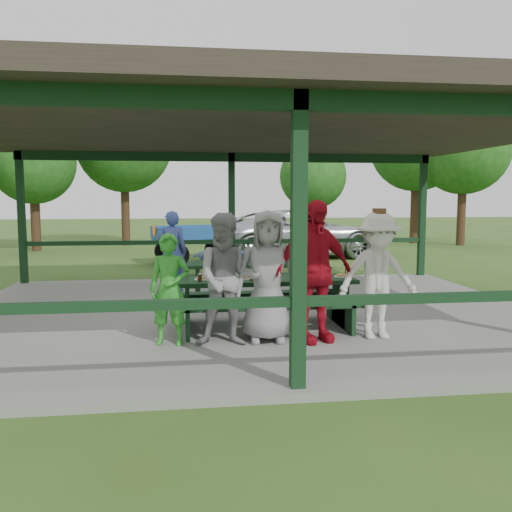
{
  "coord_description": "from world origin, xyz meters",
  "views": [
    {
      "loc": [
        -1.15,
        -9.13,
        2.05
      ],
      "look_at": [
        0.04,
        -0.3,
        1.09
      ],
      "focal_mm": 38.0,
      "sensor_mm": 36.0,
      "label": 1
    }
  ],
  "objects": [
    {
      "name": "contestant_red",
      "position": [
        0.59,
        -2.06,
        1.06
      ],
      "size": [
        1.22,
        0.76,
        1.93
      ],
      "primitive_type": "imported",
      "rotation": [
        0.0,
        0.0,
        0.27
      ],
      "color": "#A60D1C",
      "rests_on": "concrete_slab"
    },
    {
      "name": "contestant_green",
      "position": [
        -1.34,
        -1.96,
        0.85
      ],
      "size": [
        0.6,
        0.45,
        1.49
      ],
      "primitive_type": "imported",
      "rotation": [
        0.0,
        0.0,
        -0.17
      ],
      "color": "green",
      "rests_on": "concrete_slab"
    },
    {
      "name": "concrete_slab",
      "position": [
        0.0,
        0.0,
        0.05
      ],
      "size": [
        10.0,
        8.0,
        0.1
      ],
      "primitive_type": "cube",
      "color": "slate",
      "rests_on": "ground"
    },
    {
      "name": "pickup_truck",
      "position": [
        2.7,
        9.07,
        0.82
      ],
      "size": [
        6.3,
        3.83,
        1.63
      ],
      "primitive_type": "imported",
      "rotation": [
        0.0,
        0.0,
        1.77
      ],
      "color": "silver",
      "rests_on": "ground"
    },
    {
      "name": "ground",
      "position": [
        0.0,
        0.0,
        0.0
      ],
      "size": [
        90.0,
        90.0,
        0.0
      ],
      "primitive_type": "plane",
      "color": "#2E4D18",
      "rests_on": "ground"
    },
    {
      "name": "spectator_lblue",
      "position": [
        -0.34,
        1.7,
        0.81
      ],
      "size": [
        1.37,
        0.65,
        1.42
      ],
      "primitive_type": "imported",
      "rotation": [
        0.0,
        0.0,
        2.96
      ],
      "color": "#88A9D2",
      "rests_on": "concrete_slab"
    },
    {
      "name": "picnic_table_far",
      "position": [
        0.16,
        0.8,
        0.57
      ],
      "size": [
        2.5,
        1.39,
        0.75
      ],
      "color": "black",
      "rests_on": "concrete_slab"
    },
    {
      "name": "tree_left",
      "position": [
        -3.63,
        14.83,
        4.27
      ],
      "size": [
        4.04,
        4.04,
        6.31
      ],
      "color": "#342415",
      "rests_on": "ground"
    },
    {
      "name": "tree_right",
      "position": [
        10.76,
        12.9,
        4.11
      ],
      "size": [
        3.88,
        3.88,
        6.07
      ],
      "color": "#342415",
      "rests_on": "ground"
    },
    {
      "name": "contestant_grey_left",
      "position": [
        -0.58,
        -2.09,
        0.98
      ],
      "size": [
        0.91,
        0.73,
        1.76
      ],
      "primitive_type": "imported",
      "rotation": [
        0.0,
        0.0,
        -0.08
      ],
      "color": "gray",
      "rests_on": "concrete_slab"
    },
    {
      "name": "table_setting",
      "position": [
        0.06,
        -1.18,
        0.88
      ],
      "size": [
        2.34,
        0.45,
        0.1
      ],
      "color": "white",
      "rests_on": "picnic_table_near"
    },
    {
      "name": "tree_far_right",
      "position": [
        9.21,
        14.21,
        4.38
      ],
      "size": [
        4.14,
        4.14,
        6.47
      ],
      "color": "#342415",
      "rests_on": "ground"
    },
    {
      "name": "tree_mid",
      "position": [
        4.23,
        13.12,
        2.93
      ],
      "size": [
        2.78,
        2.78,
        4.34
      ],
      "color": "#342415",
      "rests_on": "ground"
    },
    {
      "name": "tree_far_left",
      "position": [
        -6.82,
        12.75,
        3.38
      ],
      "size": [
        3.2,
        3.2,
        5.01
      ],
      "color": "#342415",
      "rests_on": "ground"
    },
    {
      "name": "picnic_table_near",
      "position": [
        0.06,
        -1.2,
        0.58
      ],
      "size": [
        2.69,
        1.39,
        0.75
      ],
      "color": "black",
      "rests_on": "concrete_slab"
    },
    {
      "name": "spectator_blue",
      "position": [
        -1.39,
        2.25,
        0.94
      ],
      "size": [
        0.64,
        0.44,
        1.68
      ],
      "primitive_type": "imported",
      "rotation": [
        0.0,
        0.0,
        3.08
      ],
      "color": "#394A95",
      "rests_on": "concrete_slab"
    },
    {
      "name": "contestant_grey_mid",
      "position": [
        -0.03,
        -1.97,
        1.0
      ],
      "size": [
        0.91,
        0.62,
        1.79
      ],
      "primitive_type": "imported",
      "rotation": [
        0.0,
        0.0,
        -0.06
      ],
      "color": "gray",
      "rests_on": "concrete_slab"
    },
    {
      "name": "spectator_grey",
      "position": [
        1.3,
        1.74,
        0.87
      ],
      "size": [
        0.8,
        0.66,
        1.53
      ],
      "primitive_type": "imported",
      "rotation": [
        0.0,
        0.0,
        3.03
      ],
      "color": "gray",
      "rests_on": "concrete_slab"
    },
    {
      "name": "contestant_white_fedora",
      "position": [
        1.52,
        -1.99,
        0.98
      ],
      "size": [
        1.14,
        0.66,
        1.81
      ],
      "rotation": [
        0.0,
        0.0,
        -0.01
      ],
      "color": "beige",
      "rests_on": "concrete_slab"
    },
    {
      "name": "farm_trailer",
      "position": [
        -0.72,
        7.91,
        0.62
      ],
      "size": [
        3.63,
        2.16,
        1.26
      ],
      "rotation": [
        0.0,
        0.0,
        0.28
      ],
      "color": "#1A4A8F",
      "rests_on": "ground"
    },
    {
      "name": "pavilion_structure",
      "position": [
        0.0,
        0.0,
        3.17
      ],
      "size": [
        10.6,
        8.6,
        3.24
      ],
      "color": "black",
      "rests_on": "concrete_slab"
    }
  ]
}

